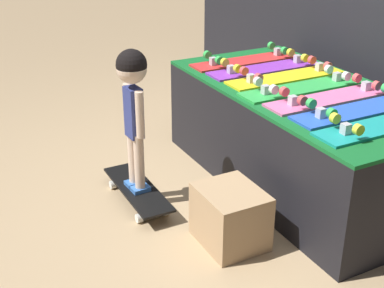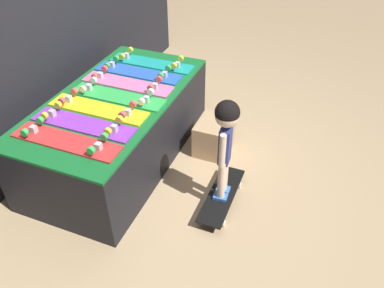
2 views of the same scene
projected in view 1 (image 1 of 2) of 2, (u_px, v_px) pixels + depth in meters
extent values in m
plane|color=tan|center=(213.00, 203.00, 3.18)|extent=(16.00, 16.00, 0.00)
cube|color=black|center=(301.00, 137.00, 3.31)|extent=(1.82, 0.92, 0.60)
cube|color=#146028|center=(306.00, 90.00, 3.18)|extent=(1.82, 0.92, 0.02)
cube|color=red|center=(246.00, 61.00, 3.69)|extent=(0.19, 0.80, 0.01)
cube|color=#B7B7BC|center=(278.00, 52.00, 3.79)|extent=(0.04, 0.04, 0.05)
cylinder|color=green|center=(285.00, 51.00, 3.72)|extent=(0.03, 0.05, 0.05)
cylinder|color=green|center=(271.00, 46.00, 3.84)|extent=(0.03, 0.05, 0.05)
cube|color=#B7B7BC|center=(213.00, 61.00, 3.57)|extent=(0.04, 0.04, 0.05)
cylinder|color=green|center=(219.00, 60.00, 3.50)|extent=(0.03, 0.05, 0.05)
cylinder|color=green|center=(207.00, 55.00, 3.62)|extent=(0.03, 0.05, 0.05)
cube|color=purple|center=(265.00, 69.00, 3.53)|extent=(0.19, 0.80, 0.01)
cube|color=#B7B7BC|center=(297.00, 59.00, 3.62)|extent=(0.04, 0.04, 0.05)
cylinder|color=yellow|center=(305.00, 58.00, 3.55)|extent=(0.03, 0.05, 0.05)
cylinder|color=yellow|center=(291.00, 52.00, 3.68)|extent=(0.03, 0.05, 0.05)
cube|color=#B7B7BC|center=(231.00, 69.00, 3.40)|extent=(0.04, 0.04, 0.05)
cylinder|color=yellow|center=(238.00, 69.00, 3.33)|extent=(0.03, 0.05, 0.05)
cylinder|color=yellow|center=(225.00, 62.00, 3.45)|extent=(0.03, 0.05, 0.05)
cube|color=yellow|center=(286.00, 77.00, 3.36)|extent=(0.19, 0.80, 0.01)
cube|color=#B7B7BC|center=(319.00, 67.00, 3.45)|extent=(0.04, 0.04, 0.05)
cylinder|color=#D84C4C|center=(328.00, 66.00, 3.38)|extent=(0.03, 0.05, 0.05)
cylinder|color=#D84C4C|center=(312.00, 60.00, 3.51)|extent=(0.03, 0.05, 0.05)
cube|color=#B7B7BC|center=(251.00, 78.00, 3.23)|extent=(0.04, 0.04, 0.05)
cylinder|color=#D84C4C|center=(258.00, 78.00, 3.16)|extent=(0.03, 0.05, 0.05)
cylinder|color=#D84C4C|center=(244.00, 71.00, 3.29)|extent=(0.03, 0.05, 0.05)
cube|color=green|center=(302.00, 88.00, 3.17)|extent=(0.19, 0.80, 0.01)
cube|color=#B7B7BC|center=(337.00, 77.00, 3.26)|extent=(0.04, 0.04, 0.05)
cylinder|color=white|center=(346.00, 76.00, 3.19)|extent=(0.03, 0.05, 0.05)
cylinder|color=white|center=(329.00, 69.00, 3.32)|extent=(0.03, 0.05, 0.05)
cube|color=#B7B7BC|center=(265.00, 90.00, 3.04)|extent=(0.04, 0.04, 0.05)
cylinder|color=white|center=(274.00, 89.00, 2.97)|extent=(0.03, 0.05, 0.05)
cylinder|color=white|center=(258.00, 82.00, 3.09)|extent=(0.03, 0.05, 0.05)
cube|color=pink|center=(330.00, 98.00, 3.00)|extent=(0.19, 0.80, 0.01)
cube|color=#B7B7BC|center=(366.00, 86.00, 3.10)|extent=(0.04, 0.04, 0.05)
cylinder|color=#D84C4C|center=(377.00, 86.00, 3.03)|extent=(0.03, 0.05, 0.05)
cylinder|color=#D84C4C|center=(357.00, 78.00, 3.15)|extent=(0.03, 0.05, 0.05)
cube|color=#B7B7BC|center=(293.00, 100.00, 2.88)|extent=(0.04, 0.04, 0.05)
cylinder|color=#D84C4C|center=(302.00, 100.00, 2.81)|extent=(0.03, 0.05, 0.05)
cylinder|color=#D84C4C|center=(284.00, 92.00, 2.93)|extent=(0.03, 0.05, 0.05)
cube|color=blue|center=(359.00, 110.00, 2.84)|extent=(0.19, 0.80, 0.01)
cube|color=#B7B7BC|center=(321.00, 113.00, 2.71)|extent=(0.04, 0.04, 0.05)
cylinder|color=green|center=(332.00, 113.00, 2.64)|extent=(0.03, 0.05, 0.05)
cylinder|color=green|center=(311.00, 103.00, 2.77)|extent=(0.03, 0.05, 0.05)
cube|color=#B7B7BC|center=(346.00, 129.00, 2.53)|extent=(0.04, 0.04, 0.05)
cylinder|color=yellow|center=(358.00, 130.00, 2.45)|extent=(0.03, 0.05, 0.05)
cylinder|color=yellow|center=(335.00, 118.00, 2.58)|extent=(0.03, 0.05, 0.05)
cube|color=black|center=(138.00, 189.00, 3.16)|extent=(0.66, 0.19, 0.01)
cube|color=#B7B7BC|center=(152.00, 211.00, 3.00)|extent=(0.04, 0.04, 0.05)
cylinder|color=white|center=(166.00, 211.00, 3.05)|extent=(0.05, 0.03, 0.05)
cylinder|color=white|center=(139.00, 218.00, 2.98)|extent=(0.05, 0.03, 0.05)
cube|color=#B7B7BC|center=(125.00, 178.00, 3.35)|extent=(0.04, 0.04, 0.05)
cylinder|color=white|center=(137.00, 179.00, 3.39)|extent=(0.05, 0.03, 0.05)
cylinder|color=white|center=(112.00, 185.00, 3.33)|extent=(0.05, 0.03, 0.05)
cube|color=#3870C6|center=(140.00, 189.00, 3.12)|extent=(0.08, 0.11, 0.02)
cylinder|color=beige|center=(139.00, 162.00, 3.05)|extent=(0.06, 0.06, 0.33)
cube|color=#3870C6|center=(134.00, 183.00, 3.19)|extent=(0.08, 0.11, 0.02)
cylinder|color=beige|center=(133.00, 156.00, 3.11)|extent=(0.06, 0.06, 0.33)
cube|color=navy|center=(134.00, 113.00, 2.96)|extent=(0.11, 0.08, 0.29)
cylinder|color=beige|center=(140.00, 115.00, 2.89)|extent=(0.05, 0.05, 0.27)
cylinder|color=beige|center=(128.00, 106.00, 3.01)|extent=(0.05, 0.05, 0.27)
sphere|color=beige|center=(132.00, 68.00, 2.85)|extent=(0.17, 0.17, 0.17)
sphere|color=black|center=(131.00, 65.00, 2.84)|extent=(0.17, 0.17, 0.17)
cube|color=tan|center=(230.00, 217.00, 2.76)|extent=(0.36, 0.30, 0.31)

